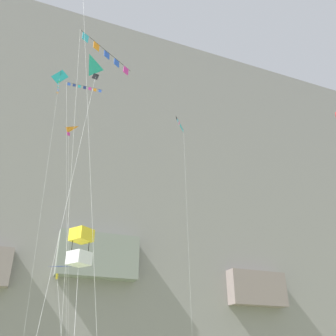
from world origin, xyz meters
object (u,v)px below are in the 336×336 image
object	(u,v)px
kite_banner_mid_right	(82,109)
kite_delta_far_left	(55,277)
kite_delta_high_right	(102,80)
kite_banner_upper_right	(105,61)
kite_diamond_near_cliff	(59,85)
kite_box_front_field	(80,247)
kite_delta_high_left	(65,134)
kite_banner_mid_left	(181,141)

from	to	relation	value
kite_banner_mid_right	kite_delta_far_left	size ratio (longest dim) A/B	4.26
kite_delta_high_right	kite_delta_far_left	world-z (taller)	kite_delta_high_right
kite_banner_mid_right	kite_banner_upper_right	bearing A→B (deg)	-90.48
kite_delta_far_left	kite_banner_mid_right	bearing A→B (deg)	82.16
kite_diamond_near_cliff	kite_delta_far_left	distance (m)	27.58
kite_banner_mid_right	kite_delta_high_right	world-z (taller)	kite_banner_mid_right
kite_banner_mid_right	kite_diamond_near_cliff	world-z (taller)	kite_diamond_near_cliff
kite_box_front_field	kite_delta_far_left	size ratio (longest dim) A/B	1.14
kite_delta_far_left	kite_delta_high_left	xyz separation A→B (m)	(0.79, 20.15, 21.88)
kite_banner_mid_right	kite_delta_high_left	size ratio (longest dim) A/B	1.00
kite_diamond_near_cliff	kite_delta_far_left	world-z (taller)	kite_diamond_near_cliff
kite_banner_mid_right	kite_diamond_near_cliff	bearing A→B (deg)	127.54
kite_box_front_field	kite_delta_high_right	size ratio (longest dim) A/B	0.40
kite_banner_mid_left	kite_banner_upper_right	bearing A→B (deg)	-128.01
kite_banner_upper_right	kite_banner_mid_right	bearing A→B (deg)	89.52
kite_banner_mid_left	kite_delta_high_left	distance (m)	15.10
kite_banner_upper_right	kite_banner_mid_left	xyz separation A→B (m)	(13.77, 17.62, 6.21)
kite_delta_high_right	kite_banner_upper_right	xyz separation A→B (m)	(0.25, 0.84, 2.48)
kite_banner_mid_right	kite_banner_mid_left	distance (m)	14.81
kite_delta_high_right	kite_diamond_near_cliff	bearing A→B (deg)	97.64
kite_box_front_field	kite_delta_far_left	xyz separation A→B (m)	(-0.43, 5.63, -0.40)
kite_diamond_near_cliff	kite_delta_high_left	size ratio (longest dim) A/B	1.13
kite_banner_mid_right	kite_box_front_field	world-z (taller)	kite_banner_mid_right
kite_box_front_field	kite_diamond_near_cliff	world-z (taller)	kite_diamond_near_cliff
kite_delta_far_left	kite_delta_high_left	bearing A→B (deg)	87.75
kite_delta_far_left	kite_banner_mid_left	bearing A→B (deg)	45.20
kite_banner_mid_right	kite_box_front_field	distance (m)	24.31
kite_delta_far_left	kite_banner_mid_left	world-z (taller)	kite_banner_mid_left
kite_delta_far_left	kite_box_front_field	bearing A→B (deg)	-85.60
kite_delta_high_left	kite_box_front_field	bearing A→B (deg)	-90.80
kite_banner_upper_right	kite_delta_high_left	bearing A→B (deg)	91.17
kite_banner_upper_right	kite_diamond_near_cliff	bearing A→B (deg)	98.94
kite_box_front_field	kite_delta_high_right	bearing A→B (deg)	76.08
kite_delta_high_right	kite_banner_mid_right	bearing A→B (deg)	88.46
kite_banner_mid_right	kite_delta_far_left	world-z (taller)	kite_banner_mid_right
kite_box_front_field	kite_banner_mid_left	distance (m)	32.87
kite_delta_far_left	kite_banner_upper_right	bearing A→B (deg)	-63.23
kite_banner_mid_right	kite_delta_high_left	distance (m)	10.66
kite_delta_high_right	kite_diamond_near_cliff	distance (m)	20.32
kite_diamond_near_cliff	kite_delta_far_left	xyz separation A→B (m)	(1.22, -13.23, -24.17)
kite_delta_high_right	kite_banner_upper_right	distance (m)	2.63
kite_box_front_field	kite_banner_upper_right	size ratio (longest dim) A/B	0.34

